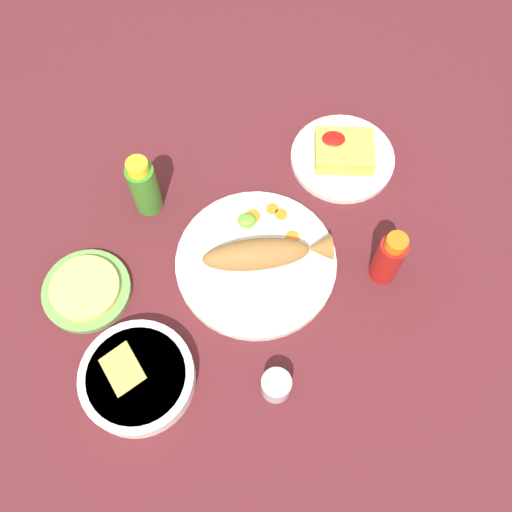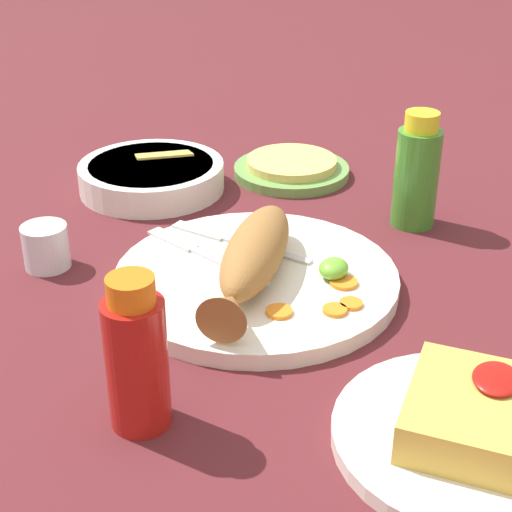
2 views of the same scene
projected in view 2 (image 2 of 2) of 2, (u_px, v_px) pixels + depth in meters
ground_plane at (256, 287)px, 0.85m from camera, size 4.00×4.00×0.00m
main_plate at (256, 280)px, 0.85m from camera, size 0.31×0.31×0.02m
fried_fish at (252, 257)px, 0.82m from camera, size 0.25×0.09×0.05m
fork_near at (199, 252)px, 0.88m from camera, size 0.08×0.18×0.00m
fork_far at (231, 240)px, 0.91m from camera, size 0.05×0.18×0.00m
carrot_slice_near at (279, 312)px, 0.77m from camera, size 0.03×0.03×0.00m
carrot_slice_mid at (335, 310)px, 0.77m from camera, size 0.02×0.02×0.00m
carrot_slice_far at (351, 304)px, 0.78m from camera, size 0.02×0.02×0.00m
carrot_slice_extra at (344, 282)px, 0.82m from camera, size 0.03×0.03×0.00m
lime_wedge_main at (334, 268)px, 0.83m from camera, size 0.04×0.03×0.02m
hot_sauce_bottle_red at (137, 357)px, 0.63m from camera, size 0.05×0.05×0.14m
hot_sauce_bottle_green at (417, 173)px, 0.96m from camera, size 0.05×0.05×0.15m
salt_cup at (46, 249)px, 0.88m from camera, size 0.05×0.05×0.05m
side_plate_fries at (466, 438)px, 0.63m from camera, size 0.22×0.22×0.01m
fries_pile at (471, 412)px, 0.62m from camera, size 0.12×0.10×0.04m
guacamole_bowl at (152, 175)px, 1.08m from camera, size 0.20×0.20×0.05m
tortilla_plate at (291, 171)px, 1.13m from camera, size 0.17×0.17×0.01m
tortilla_stack at (292, 163)px, 1.12m from camera, size 0.13×0.13×0.01m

